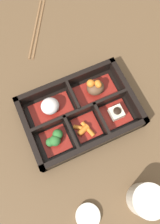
{
  "coord_description": "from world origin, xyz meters",
  "views": [
    {
      "loc": [
        -0.08,
        -0.17,
        0.58
      ],
      "look_at": [
        0.0,
        0.0,
        0.03
      ],
      "focal_mm": 35.0,
      "sensor_mm": 36.0,
      "label": 1
    }
  ],
  "objects_px": {
    "bowl_rice": "(50,107)",
    "sauce_dish": "(88,216)",
    "chopsticks": "(37,28)",
    "tea_cup": "(146,200)"
  },
  "relations": [
    {
      "from": "bowl_rice",
      "to": "sauce_dish",
      "type": "xyz_separation_m",
      "value": [
        -0.02,
        -0.29,
        -0.02
      ]
    },
    {
      "from": "bowl_rice",
      "to": "sauce_dish",
      "type": "height_order",
      "value": "bowl_rice"
    },
    {
      "from": "chopsticks",
      "to": "tea_cup",
      "type": "bearing_deg",
      "value": -84.59
    },
    {
      "from": "bowl_rice",
      "to": "chopsticks",
      "type": "bearing_deg",
      "value": 77.75
    },
    {
      "from": "chopsticks",
      "to": "bowl_rice",
      "type": "bearing_deg",
      "value": -102.25
    },
    {
      "from": "bowl_rice",
      "to": "tea_cup",
      "type": "xyz_separation_m",
      "value": [
        0.12,
        -0.31,
        0.01
      ]
    },
    {
      "from": "tea_cup",
      "to": "chopsticks",
      "type": "height_order",
      "value": "tea_cup"
    },
    {
      "from": "chopsticks",
      "to": "sauce_dish",
      "type": "bearing_deg",
      "value": -98.25
    },
    {
      "from": "tea_cup",
      "to": "chopsticks",
      "type": "xyz_separation_m",
      "value": [
        -0.06,
        0.59,
        -0.03
      ]
    },
    {
      "from": "bowl_rice",
      "to": "chopsticks",
      "type": "height_order",
      "value": "bowl_rice"
    }
  ]
}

